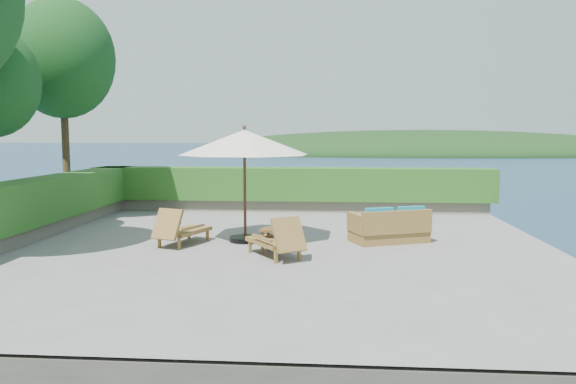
# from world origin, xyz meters

# --- Properties ---
(ground) EXTENTS (12.00, 12.00, 0.00)m
(ground) POSITION_xyz_m (0.00, 0.00, 0.00)
(ground) COLOR gray
(ground) RESTS_ON ground
(foundation) EXTENTS (12.00, 12.00, 3.00)m
(foundation) POSITION_xyz_m (0.00, 0.00, -1.55)
(foundation) COLOR #5B5448
(foundation) RESTS_ON ocean
(ocean) EXTENTS (600.00, 600.00, 0.00)m
(ocean) POSITION_xyz_m (0.00, 0.00, -3.00)
(ocean) COLOR #162C45
(ocean) RESTS_ON ground
(offshore_island) EXTENTS (126.00, 57.60, 12.60)m
(offshore_island) POSITION_xyz_m (25.00, 140.00, -3.00)
(offshore_island) COLOR black
(offshore_island) RESTS_ON ocean
(planter_wall_far) EXTENTS (12.00, 0.60, 0.36)m
(planter_wall_far) POSITION_xyz_m (0.00, 5.60, 0.18)
(planter_wall_far) COLOR gray
(planter_wall_far) RESTS_ON ground
(planter_wall_left) EXTENTS (0.60, 12.00, 0.36)m
(planter_wall_left) POSITION_xyz_m (-5.60, 0.00, 0.18)
(planter_wall_left) COLOR gray
(planter_wall_left) RESTS_ON ground
(hedge_far) EXTENTS (12.40, 0.90, 1.00)m
(hedge_far) POSITION_xyz_m (0.00, 5.60, 0.85)
(hedge_far) COLOR #1D4814
(hedge_far) RESTS_ON planter_wall_far
(hedge_left) EXTENTS (0.90, 12.40, 1.00)m
(hedge_left) POSITION_xyz_m (-5.60, 0.00, 0.85)
(hedge_left) COLOR #1D4814
(hedge_left) RESTS_ON planter_wall_left
(tree_far) EXTENTS (2.80, 2.80, 6.03)m
(tree_far) POSITION_xyz_m (-6.00, 3.20, 4.40)
(tree_far) COLOR #4A361C
(tree_far) RESTS_ON ground
(patio_umbrella) EXTENTS (3.72, 3.72, 2.59)m
(patio_umbrella) POSITION_xyz_m (-0.64, 0.58, 2.19)
(patio_umbrella) COLOR black
(patio_umbrella) RESTS_ON ground
(lounge_left) EXTENTS (1.06, 1.57, 0.84)m
(lounge_left) POSITION_xyz_m (-1.98, 0.09, 0.35)
(lounge_left) COLOR olive
(lounge_left) RESTS_ON ground
(lounge_right) EXTENTS (1.32, 1.54, 0.84)m
(lounge_right) POSITION_xyz_m (0.23, -0.99, 0.35)
(lounge_right) COLOR olive
(lounge_right) RESTS_ON ground
(side_table) EXTENTS (0.55, 0.55, 0.49)m
(side_table) POSITION_xyz_m (0.11, -0.49, 0.40)
(side_table) COLOR brown
(side_table) RESTS_ON ground
(wicker_loveseat) EXTENTS (1.86, 1.41, 0.82)m
(wicker_loveseat) POSITION_xyz_m (2.57, 0.74, 0.32)
(wicker_loveseat) COLOR olive
(wicker_loveseat) RESTS_ON ground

